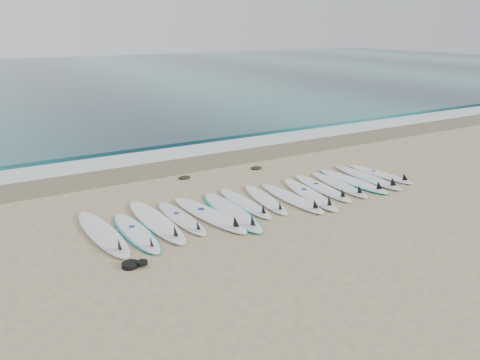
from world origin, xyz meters
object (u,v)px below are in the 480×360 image
surfboard_7 (266,199)px  surfboard_14 (381,174)px  leash_coil (133,264)px  surfboard_0 (103,234)px

surfboard_7 → surfboard_14: size_ratio=1.00×
surfboard_7 → leash_coil: 4.29m
surfboard_0 → surfboard_7: surfboard_0 is taller
surfboard_7 → surfboard_14: same height
surfboard_14 → surfboard_0: bearing=175.0°
surfboard_7 → leash_coil: surfboard_7 is taller
surfboard_0 → leash_coil: (0.13, -1.59, -0.01)m
surfboard_0 → surfboard_7: 4.12m
surfboard_14 → leash_coil: size_ratio=5.15×
surfboard_7 → surfboard_14: bearing=8.5°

